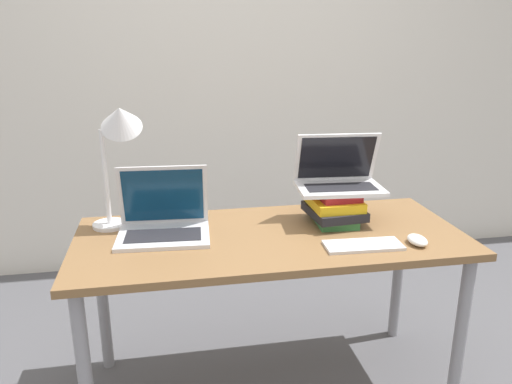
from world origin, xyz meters
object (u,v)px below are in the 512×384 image
at_px(laptop_on_books, 339,178).
at_px(wireless_keyboard, 363,245).
at_px(desk_lamp, 118,132).
at_px(laptop_left, 164,222).
at_px(mouse, 417,240).
at_px(book_stack, 334,207).

xyz_separation_m(laptop_on_books, wireless_keyboard, (0.00, -0.30, -0.18)).
bearing_deg(laptop_on_books, desk_lamp, 176.38).
height_order(laptop_left, desk_lamp, desk_lamp).
xyz_separation_m(mouse, desk_lamp, (-1.10, 0.37, 0.38)).
relative_size(wireless_keyboard, desk_lamp, 0.54).
relative_size(laptop_on_books, desk_lamp, 0.68).
bearing_deg(book_stack, laptop_on_books, 51.46).
height_order(book_stack, laptop_on_books, laptop_on_books).
height_order(laptop_left, laptop_on_books, laptop_on_books).
distance_m(book_stack, desk_lamp, 0.93).
height_order(book_stack, desk_lamp, desk_lamp).
bearing_deg(mouse, book_stack, 129.33).
distance_m(laptop_left, laptop_on_books, 0.75).
relative_size(book_stack, desk_lamp, 0.48).
relative_size(laptop_left, wireless_keyboard, 1.25).
relative_size(book_stack, wireless_keyboard, 0.88).
xyz_separation_m(wireless_keyboard, desk_lamp, (-0.89, 0.36, 0.39)).
height_order(mouse, desk_lamp, desk_lamp).
bearing_deg(desk_lamp, laptop_left, -32.50).
height_order(laptop_on_books, mouse, laptop_on_books).
xyz_separation_m(book_stack, laptop_on_books, (0.02, 0.03, 0.12)).
bearing_deg(desk_lamp, wireless_keyboard, -21.92).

